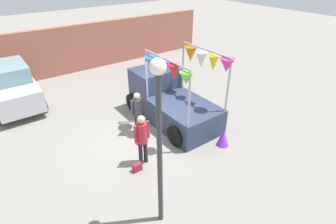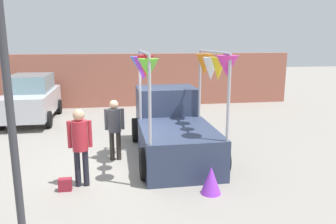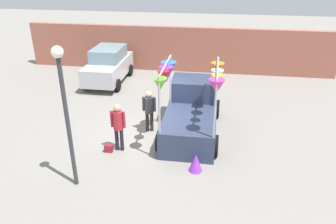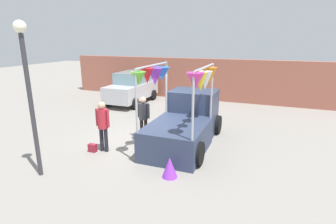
{
  "view_description": "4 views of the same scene",
  "coord_description": "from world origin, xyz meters",
  "px_view_note": "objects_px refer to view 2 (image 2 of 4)",
  "views": [
    {
      "loc": [
        -4.05,
        -6.96,
        5.71
      ],
      "look_at": [
        0.6,
        -0.61,
        1.1
      ],
      "focal_mm": 28.0,
      "sensor_mm": 36.0,
      "label": 1
    },
    {
      "loc": [
        -0.07,
        -8.37,
        3.21
      ],
      "look_at": [
        1.27,
        -0.32,
        1.43
      ],
      "focal_mm": 35.0,
      "sensor_mm": 36.0,
      "label": 2
    },
    {
      "loc": [
        2.36,
        -10.82,
        6.23
      ],
      "look_at": [
        0.79,
        -0.58,
        1.29
      ],
      "focal_mm": 35.0,
      "sensor_mm": 36.0,
      "label": 3
    },
    {
      "loc": [
        4.27,
        -8.33,
        3.77
      ],
      "look_at": [
        1.19,
        -0.36,
        1.39
      ],
      "focal_mm": 28.0,
      "sensor_mm": 36.0,
      "label": 4
    }
  ],
  "objects_px": {
    "parked_car": "(31,98)",
    "handbag": "(65,185)",
    "vendor_truck": "(172,123)",
    "folded_kite_bundle_violet": "(211,180)",
    "person_vendor": "(115,124)",
    "street_lamp": "(6,75)",
    "person_customer": "(80,140)"
  },
  "relations": [
    {
      "from": "parked_car",
      "to": "handbag",
      "type": "bearing_deg",
      "value": -72.41
    },
    {
      "from": "vendor_truck",
      "to": "folded_kite_bundle_violet",
      "type": "height_order",
      "value": "vendor_truck"
    },
    {
      "from": "parked_car",
      "to": "handbag",
      "type": "relative_size",
      "value": 14.29
    },
    {
      "from": "person_vendor",
      "to": "handbag",
      "type": "distance_m",
      "value": 2.25
    },
    {
      "from": "vendor_truck",
      "to": "person_vendor",
      "type": "bearing_deg",
      "value": -169.68
    },
    {
      "from": "handbag",
      "to": "street_lamp",
      "type": "bearing_deg",
      "value": -102.31
    },
    {
      "from": "person_customer",
      "to": "person_vendor",
      "type": "distance_m",
      "value": 1.73
    },
    {
      "from": "vendor_truck",
      "to": "street_lamp",
      "type": "bearing_deg",
      "value": -128.66
    },
    {
      "from": "street_lamp",
      "to": "folded_kite_bundle_violet",
      "type": "bearing_deg",
      "value": 19.12
    },
    {
      "from": "parked_car",
      "to": "person_customer",
      "type": "height_order",
      "value": "parked_car"
    },
    {
      "from": "parked_car",
      "to": "person_customer",
      "type": "bearing_deg",
      "value": -69.25
    },
    {
      "from": "handbag",
      "to": "person_customer",
      "type": "bearing_deg",
      "value": 29.74
    },
    {
      "from": "handbag",
      "to": "vendor_truck",
      "type": "bearing_deg",
      "value": 36.97
    },
    {
      "from": "person_customer",
      "to": "street_lamp",
      "type": "bearing_deg",
      "value": -110.13
    },
    {
      "from": "person_vendor",
      "to": "handbag",
      "type": "xyz_separation_m",
      "value": [
        -1.11,
        -1.76,
        -0.87
      ]
    },
    {
      "from": "folded_kite_bundle_violet",
      "to": "person_customer",
      "type": "bearing_deg",
      "value": 162.89
    },
    {
      "from": "street_lamp",
      "to": "person_customer",
      "type": "bearing_deg",
      "value": 69.87
    },
    {
      "from": "parked_car",
      "to": "vendor_truck",
      "type": "bearing_deg",
      "value": -44.6
    },
    {
      "from": "vendor_truck",
      "to": "person_customer",
      "type": "bearing_deg",
      "value": -142.07
    },
    {
      "from": "street_lamp",
      "to": "folded_kite_bundle_violet",
      "type": "height_order",
      "value": "street_lamp"
    },
    {
      "from": "person_customer",
      "to": "street_lamp",
      "type": "distance_m",
      "value": 2.76
    },
    {
      "from": "handbag",
      "to": "street_lamp",
      "type": "height_order",
      "value": "street_lamp"
    },
    {
      "from": "parked_car",
      "to": "person_vendor",
      "type": "height_order",
      "value": "parked_car"
    },
    {
      "from": "handbag",
      "to": "person_vendor",
      "type": "bearing_deg",
      "value": 57.74
    },
    {
      "from": "vendor_truck",
      "to": "handbag",
      "type": "relative_size",
      "value": 14.75
    },
    {
      "from": "vendor_truck",
      "to": "parked_car",
      "type": "bearing_deg",
      "value": 135.4
    },
    {
      "from": "parked_car",
      "to": "person_vendor",
      "type": "distance_m",
      "value": 6.11
    },
    {
      "from": "person_customer",
      "to": "handbag",
      "type": "xyz_separation_m",
      "value": [
        -0.35,
        -0.2,
        -0.93
      ]
    },
    {
      "from": "folded_kite_bundle_violet",
      "to": "vendor_truck",
      "type": "bearing_deg",
      "value": 97.97
    },
    {
      "from": "vendor_truck",
      "to": "person_vendor",
      "type": "xyz_separation_m",
      "value": [
        -1.62,
        -0.29,
        0.11
      ]
    },
    {
      "from": "street_lamp",
      "to": "folded_kite_bundle_violet",
      "type": "distance_m",
      "value": 4.44
    },
    {
      "from": "person_customer",
      "to": "parked_car",
      "type": "bearing_deg",
      "value": 110.75
    }
  ]
}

